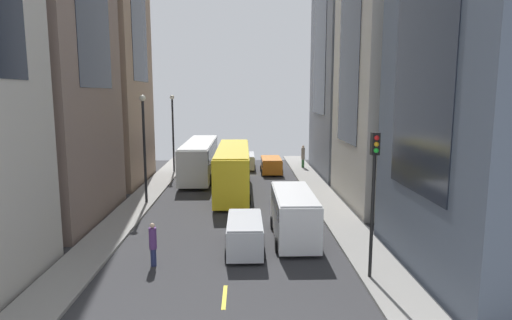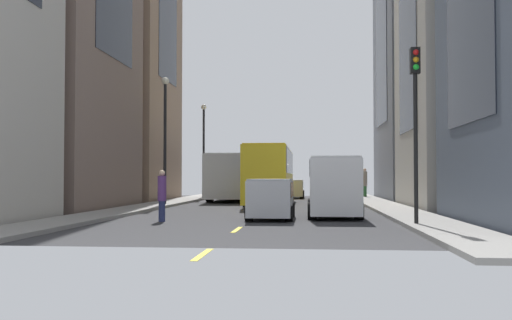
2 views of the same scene
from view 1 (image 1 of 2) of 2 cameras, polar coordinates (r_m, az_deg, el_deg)
name	(u,v)px [view 1 (image 1 of 2)]	position (r m, az deg, el deg)	size (l,w,h in m)	color
ground_plane	(234,201)	(31.61, -2.98, -5.46)	(39.61, 39.61, 0.00)	#333335
sidewalk_west	(141,201)	(32.46, -14.98, -5.24)	(2.18, 44.00, 0.15)	gray
sidewalk_east	(325,200)	(32.14, 9.13, -5.18)	(2.18, 44.00, 0.15)	gray
lane_stripe_1	(225,297)	(17.47, -4.18, -17.58)	(0.16, 2.00, 0.01)	yellow
lane_stripe_2	(230,244)	(23.00, -3.51, -10.95)	(0.16, 2.00, 0.01)	yellow
lane_stripe_3	(232,212)	(28.71, -3.12, -6.91)	(0.16, 2.00, 0.01)	yellow
lane_stripe_4	(234,192)	(34.53, -2.87, -4.23)	(0.16, 2.00, 0.01)	yellow
lane_stripe_5	(236,178)	(40.40, -2.69, -2.32)	(0.16, 2.00, 0.01)	yellow
lane_stripe_6	(237,167)	(46.30, -2.56, -0.90)	(0.16, 2.00, 0.01)	yellow
lane_stripe_7	(238,158)	(52.22, -2.45, 0.20)	(0.16, 2.00, 0.01)	yellow
building_east_1	(403,65)	(32.07, 18.78, 11.75)	(7.54, 10.15, 19.37)	#B7B2A8
building_east_2	(361,38)	(43.56, 13.69, 15.41)	(7.86, 11.42, 25.98)	slate
city_bus_white	(200,156)	(40.66, -7.44, 0.55)	(2.80, 12.58, 3.35)	silver
streetcar_yellow	(233,166)	(34.04, -3.06, -0.79)	(2.70, 12.50, 3.59)	yellow
delivery_van_white	(294,212)	(23.29, 5.02, -6.81)	(2.25, 6.04, 2.58)	white
car_orange_0	(271,164)	(42.34, 2.03, -0.56)	(2.08, 4.01, 1.55)	orange
car_silver_1	(246,160)	(45.12, -1.38, 0.00)	(1.97, 4.42, 1.52)	#B7BABF
car_silver_2	(245,232)	(21.61, -1.48, -9.52)	(1.88, 4.01, 1.66)	#B7BABF
pedestrian_crossing_near	(153,243)	(20.37, -13.45, -10.63)	(0.34, 0.34, 2.01)	navy
pedestrian_waiting_curb	(303,156)	(45.08, 6.23, 0.57)	(0.38, 0.38, 2.32)	#336B38
traffic_light_near_corner	(374,178)	(18.13, 15.29, -2.36)	(0.32, 0.44, 6.07)	black
streetlamp_near	(173,125)	(42.88, -10.92, 4.51)	(0.44, 0.44, 7.49)	black
streetlamp_far	(144,138)	(30.85, -14.56, 2.83)	(0.44, 0.44, 7.52)	black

